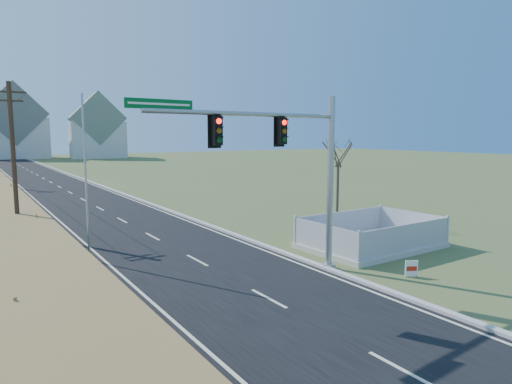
% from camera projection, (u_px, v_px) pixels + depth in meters
% --- Properties ---
extents(ground, '(260.00, 260.00, 0.00)m').
position_uv_depth(ground, '(240.00, 285.00, 18.21)').
color(ground, '#495C2D').
rests_on(ground, ground).
extents(road, '(8.00, 180.00, 0.06)m').
position_uv_depth(road, '(46.00, 180.00, 59.92)').
color(road, black).
rests_on(road, ground).
extents(curb, '(0.30, 180.00, 0.18)m').
position_uv_depth(curb, '(79.00, 178.00, 62.14)').
color(curb, '#B2AFA8').
rests_on(curb, ground).
extents(utility_pole_near, '(1.80, 0.26, 9.00)m').
position_uv_depth(utility_pole_near, '(13.00, 157.00, 26.64)').
color(utility_pole_near, '#422D1E').
rests_on(utility_pole_near, ground).
extents(condo_n, '(15.27, 10.20, 18.54)m').
position_uv_depth(condo_n, '(14.00, 128.00, 111.76)').
color(condo_n, silver).
rests_on(condo_n, ground).
extents(condo_ne, '(14.12, 10.51, 16.52)m').
position_uv_depth(condo_ne, '(97.00, 131.00, 114.85)').
color(condo_ne, silver).
rests_on(condo_ne, ground).
extents(traffic_signal_mast, '(9.53, 1.13, 7.60)m').
position_uv_depth(traffic_signal_mast, '(299.00, 167.00, 18.75)').
color(traffic_signal_mast, '#9EA0A5').
rests_on(traffic_signal_mast, ground).
extents(fence_enclosure, '(7.15, 4.98, 1.61)m').
position_uv_depth(fence_enclosure, '(371.00, 242.00, 24.24)').
color(fence_enclosure, '#B7B5AD').
rests_on(fence_enclosure, ground).
extents(open_sign, '(0.51, 0.30, 0.68)m').
position_uv_depth(open_sign, '(411.00, 268.00, 19.20)').
color(open_sign, white).
rests_on(open_sign, ground).
extents(flagpole, '(0.35, 0.35, 7.81)m').
position_uv_depth(flagpole, '(87.00, 197.00, 21.06)').
color(flagpole, '#B7B5AD').
rests_on(flagpole, ground).
extents(bare_tree, '(2.26, 2.26, 5.99)m').
position_uv_depth(bare_tree, '(338.00, 152.00, 30.49)').
color(bare_tree, '#4C3F33').
rests_on(bare_tree, ground).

